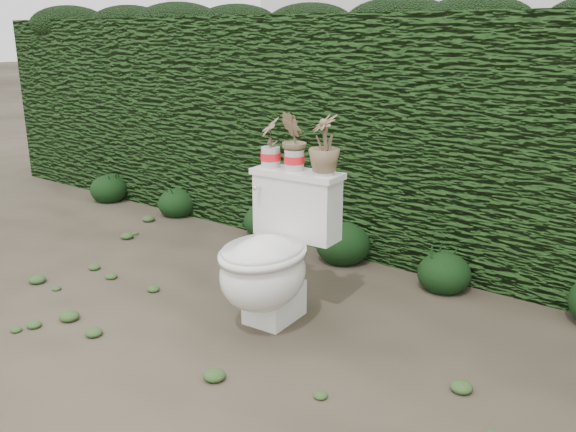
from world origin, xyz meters
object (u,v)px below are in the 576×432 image
Objects in this scene: potted_plant_left at (271,144)px; potted_plant_center at (294,142)px; potted_plant_right at (325,146)px; toilet at (272,258)px.

potted_plant_center reaches higher than potted_plant_left.
potted_plant_center reaches higher than potted_plant_right.
toilet is at bearing -32.11° from potted_plant_center.
potted_plant_left is (-0.19, 0.23, 0.55)m from toilet.
potted_plant_left is at bearing -135.50° from potted_plant_right.
potted_plant_center is at bearing 94.30° from toilet.
potted_plant_right reaches higher than potted_plant_left.
potted_plant_left is at bearing 125.48° from toilet.
potted_plant_center reaches higher than toilet.
potted_plant_left is 0.15m from potted_plant_center.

